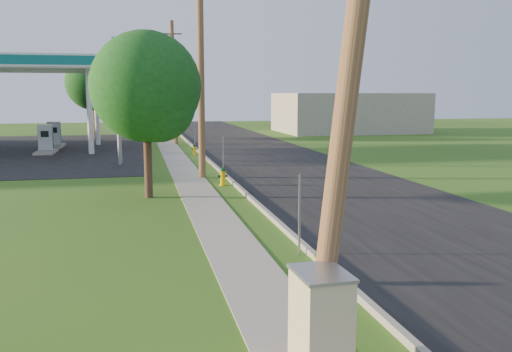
# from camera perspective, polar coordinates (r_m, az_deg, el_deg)

# --- Properties ---
(ground_plane) EXTENTS (140.00, 140.00, 0.00)m
(ground_plane) POSITION_cam_1_polar(r_m,az_deg,el_deg) (9.75, 10.58, -15.19)
(ground_plane) COLOR #295117
(ground_plane) RESTS_ON ground
(road) EXTENTS (8.00, 120.00, 0.02)m
(road) POSITION_cam_1_polar(r_m,az_deg,el_deg) (20.28, 11.28, -2.64)
(road) COLOR black
(road) RESTS_ON ground
(curb) EXTENTS (0.15, 120.00, 0.15)m
(curb) POSITION_cam_1_polar(r_m,az_deg,el_deg) (19.03, 0.17, -3.02)
(curb) COLOR gray
(curb) RESTS_ON ground
(sidewalk) EXTENTS (1.50, 120.00, 0.03)m
(sidewalk) POSITION_cam_1_polar(r_m,az_deg,el_deg) (18.74, -5.07, -3.42)
(sidewalk) COLOR gray
(sidewalk) RESTS_ON ground
(utility_pole_near) EXTENTS (1.40, 0.32, 9.48)m
(utility_pole_near) POSITION_cam_1_polar(r_m,az_deg,el_deg) (7.83, 10.35, 15.01)
(utility_pole_near) COLOR brown
(utility_pole_near) RESTS_ON ground
(utility_pole_mid) EXTENTS (1.40, 0.32, 9.80)m
(utility_pole_mid) POSITION_cam_1_polar(r_m,az_deg,el_deg) (25.38, -5.83, 10.93)
(utility_pole_mid) COLOR brown
(utility_pole_mid) RESTS_ON ground
(utility_pole_far) EXTENTS (1.40, 0.32, 9.50)m
(utility_pole_far) POSITION_cam_1_polar(r_m,az_deg,el_deg) (43.29, -8.65, 9.71)
(utility_pole_far) COLOR brown
(utility_pole_far) RESTS_ON ground
(sign_post_near) EXTENTS (0.05, 0.04, 2.00)m
(sign_post_near) POSITION_cam_1_polar(r_m,az_deg,el_deg) (13.29, 4.61, -4.07)
(sign_post_near) COLOR gray
(sign_post_near) RESTS_ON ground
(sign_post_mid) EXTENTS (0.05, 0.04, 2.00)m
(sign_post_mid) POSITION_cam_1_polar(r_m,az_deg,el_deg) (24.66, -3.45, 1.82)
(sign_post_mid) COLOR gray
(sign_post_mid) RESTS_ON ground
(sign_post_far) EXTENTS (0.05, 0.04, 2.00)m
(sign_post_far) POSITION_cam_1_polar(r_m,az_deg,el_deg) (36.70, -6.46, 4.02)
(sign_post_far) COLOR gray
(sign_post_far) RESTS_ON ground
(fuel_pump_ne) EXTENTS (1.20, 3.20, 1.90)m
(fuel_pump_ne) POSITION_cam_1_polar(r_m,az_deg,el_deg) (38.77, -21.25, 3.32)
(fuel_pump_ne) COLOR gray
(fuel_pump_ne) RESTS_ON ground
(fuel_pump_se) EXTENTS (1.20, 3.20, 1.90)m
(fuel_pump_se) POSITION_cam_1_polar(r_m,az_deg,el_deg) (42.71, -20.45, 3.80)
(fuel_pump_se) COLOR gray
(fuel_pump_se) RESTS_ON ground
(price_pylon) EXTENTS (0.34, 2.04, 6.85)m
(price_pylon) POSITION_cam_1_polar(r_m,az_deg,el_deg) (30.73, -14.46, 11.19)
(price_pylon) COLOR gray
(price_pylon) RESTS_ON ground
(distant_building) EXTENTS (14.00, 10.00, 4.00)m
(distant_building) POSITION_cam_1_polar(r_m,az_deg,el_deg) (57.43, 9.67, 6.59)
(distant_building) COLOR gray
(distant_building) RESTS_ON ground
(tree_verge) EXTENTS (4.12, 4.12, 6.25)m
(tree_verge) POSITION_cam_1_polar(r_m,az_deg,el_deg) (20.68, -11.24, 8.77)
(tree_verge) COLOR #3C271B
(tree_verge) RESTS_ON ground
(tree_lot) EXTENTS (4.83, 4.83, 7.32)m
(tree_lot) POSITION_cam_1_polar(r_m,az_deg,el_deg) (49.90, -16.64, 9.19)
(tree_lot) COLOR #3C271B
(tree_lot) RESTS_ON ground
(hydrant_near) EXTENTS (0.39, 0.35, 0.76)m
(hydrant_near) POSITION_cam_1_polar(r_m,az_deg,el_deg) (11.45, 6.80, -9.45)
(hydrant_near) COLOR #DDC303
(hydrant_near) RESTS_ON ground
(hydrant_mid) EXTENTS (0.42, 0.37, 0.81)m
(hydrant_mid) POSITION_cam_1_polar(r_m,az_deg,el_deg) (23.39, -3.51, -0.04)
(hydrant_mid) COLOR #E7B905
(hydrant_mid) RESTS_ON ground
(hydrant_far) EXTENTS (0.35, 0.31, 0.68)m
(hydrant_far) POSITION_cam_1_polar(r_m,az_deg,el_deg) (35.62, -6.50, 2.80)
(hydrant_far) COLOR yellow
(hydrant_far) RESTS_ON ground
(utility_cabinet) EXTENTS (0.73, 0.94, 1.55)m
(utility_cabinet) POSITION_cam_1_polar(r_m,az_deg,el_deg) (7.72, 6.81, -15.40)
(utility_cabinet) COLOR tan
(utility_cabinet) RESTS_ON ground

